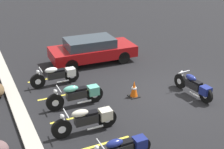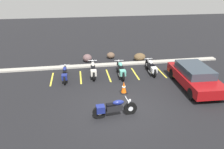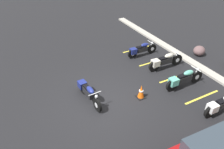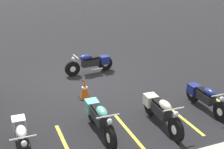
{
  "view_description": "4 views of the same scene",
  "coord_description": "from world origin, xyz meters",
  "px_view_note": "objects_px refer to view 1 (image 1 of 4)",
  "views": [
    {
      "loc": [
        -9.18,
        7.37,
        5.93
      ],
      "look_at": [
        0.82,
        2.58,
        1.04
      ],
      "focal_mm": 50.0,
      "sensor_mm": 36.0,
      "label": 1
    },
    {
      "loc": [
        -1.89,
        -9.02,
        5.88
      ],
      "look_at": [
        -0.03,
        2.27,
        0.93
      ],
      "focal_mm": 35.0,
      "sensor_mm": 36.0,
      "label": 2
    },
    {
      "loc": [
        6.92,
        -3.18,
        6.62
      ],
      "look_at": [
        -0.99,
        1.01,
        0.59
      ],
      "focal_mm": 35.0,
      "sensor_mm": 36.0,
      "label": 3
    },
    {
      "loc": [
        3.38,
        11.28,
        4.78
      ],
      "look_at": [
        -0.28,
        2.22,
        0.94
      ],
      "focal_mm": 50.0,
      "sensor_mm": 36.0,
      "label": 4
    }
  ],
  "objects_px": {
    "traffic_cone": "(134,89)",
    "parked_bike_1": "(88,119)",
    "parked_bike_2": "(78,94)",
    "parked_bike_3": "(57,75)",
    "motorcycle_navy_featured": "(195,86)",
    "parked_bike_0": "(122,149)",
    "car_red": "(92,50)"
  },
  "relations": [
    {
      "from": "motorcycle_navy_featured",
      "to": "parked_bike_0",
      "type": "bearing_deg",
      "value": 113.15
    },
    {
      "from": "parked_bike_1",
      "to": "motorcycle_navy_featured",
      "type": "bearing_deg",
      "value": -171.9
    },
    {
      "from": "parked_bike_3",
      "to": "parked_bike_1",
      "type": "bearing_deg",
      "value": 88.94
    },
    {
      "from": "car_red",
      "to": "traffic_cone",
      "type": "relative_size",
      "value": 6.33
    },
    {
      "from": "parked_bike_0",
      "to": "parked_bike_3",
      "type": "bearing_deg",
      "value": -87.79
    },
    {
      "from": "parked_bike_1",
      "to": "parked_bike_3",
      "type": "bearing_deg",
      "value": -89.84
    },
    {
      "from": "motorcycle_navy_featured",
      "to": "traffic_cone",
      "type": "distance_m",
      "value": 2.44
    },
    {
      "from": "car_red",
      "to": "parked_bike_0",
      "type": "bearing_deg",
      "value": -103.42
    },
    {
      "from": "parked_bike_0",
      "to": "traffic_cone",
      "type": "xyz_separation_m",
      "value": [
        3.33,
        -2.26,
        -0.1
      ]
    },
    {
      "from": "parked_bike_2",
      "to": "parked_bike_3",
      "type": "relative_size",
      "value": 1.04
    },
    {
      "from": "parked_bike_1",
      "to": "parked_bike_2",
      "type": "bearing_deg",
      "value": -97.52
    },
    {
      "from": "parked_bike_2",
      "to": "parked_bike_3",
      "type": "height_order",
      "value": "parked_bike_2"
    },
    {
      "from": "parked_bike_2",
      "to": "traffic_cone",
      "type": "bearing_deg",
      "value": 173.53
    },
    {
      "from": "motorcycle_navy_featured",
      "to": "parked_bike_0",
      "type": "xyz_separation_m",
      "value": [
        -2.33,
        4.49,
        -0.01
      ]
    },
    {
      "from": "motorcycle_navy_featured",
      "to": "traffic_cone",
      "type": "xyz_separation_m",
      "value": [
        1.0,
        2.23,
        -0.12
      ]
    },
    {
      "from": "motorcycle_navy_featured",
      "to": "parked_bike_0",
      "type": "distance_m",
      "value": 5.06
    },
    {
      "from": "parked_bike_0",
      "to": "parked_bike_2",
      "type": "bearing_deg",
      "value": -89.43
    },
    {
      "from": "traffic_cone",
      "to": "car_red",
      "type": "bearing_deg",
      "value": 1.0
    },
    {
      "from": "parked_bike_3",
      "to": "car_red",
      "type": "distance_m",
      "value": 3.02
    },
    {
      "from": "parked_bike_1",
      "to": "parked_bike_3",
      "type": "distance_m",
      "value": 3.94
    },
    {
      "from": "motorcycle_navy_featured",
      "to": "traffic_cone",
      "type": "height_order",
      "value": "motorcycle_navy_featured"
    },
    {
      "from": "motorcycle_navy_featured",
      "to": "parked_bike_3",
      "type": "distance_m",
      "value": 5.8
    },
    {
      "from": "motorcycle_navy_featured",
      "to": "car_red",
      "type": "xyz_separation_m",
      "value": [
        5.28,
        2.3,
        0.24
      ]
    },
    {
      "from": "parked_bike_2",
      "to": "car_red",
      "type": "distance_m",
      "value": 4.56
    },
    {
      "from": "parked_bike_3",
      "to": "car_red",
      "type": "height_order",
      "value": "car_red"
    },
    {
      "from": "parked_bike_3",
      "to": "parked_bike_2",
      "type": "bearing_deg",
      "value": 95.46
    },
    {
      "from": "parked_bike_0",
      "to": "car_red",
      "type": "relative_size",
      "value": 0.47
    },
    {
      "from": "parked_bike_1",
      "to": "parked_bike_2",
      "type": "xyz_separation_m",
      "value": [
        1.8,
        -0.3,
        0.0
      ]
    },
    {
      "from": "parked_bike_3",
      "to": "car_red",
      "type": "xyz_separation_m",
      "value": [
        1.85,
        -2.38,
        0.23
      ]
    },
    {
      "from": "traffic_cone",
      "to": "parked_bike_1",
      "type": "bearing_deg",
      "value": 120.38
    },
    {
      "from": "parked_bike_0",
      "to": "parked_bike_1",
      "type": "bearing_deg",
      "value": -79.77
    },
    {
      "from": "motorcycle_navy_featured",
      "to": "parked_bike_2",
      "type": "bearing_deg",
      "value": 69.72
    }
  ]
}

